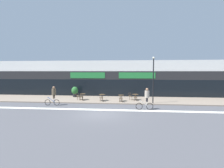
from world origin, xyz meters
name	(u,v)px	position (x,y,z in m)	size (l,w,h in m)	color
ground_plane	(100,114)	(0.00, 0.00, 0.00)	(120.00, 120.00, 0.00)	#4C4C51
sidewalk_slab	(110,100)	(0.00, 7.25, 0.06)	(40.00, 5.50, 0.12)	gray
storefront_facade	(113,78)	(0.00, 11.96, 2.62)	(40.00, 4.06, 5.26)	silver
bike_lane_stripe	(103,110)	(0.00, 1.58, 0.00)	(36.00, 0.70, 0.01)	silver
bistro_table_0	(83,95)	(-3.35, 6.50, 0.66)	(0.74, 0.74, 0.75)	black
bistro_table_1	(102,96)	(-0.80, 6.09, 0.68)	(0.74, 0.74, 0.77)	black
bistro_table_2	(121,97)	(1.54, 5.90, 0.66)	(0.70, 0.70, 0.75)	black
bistro_table_3	(135,96)	(3.26, 7.02, 0.64)	(0.79, 0.79, 0.72)	black
cafe_chair_0_near	(81,96)	(-3.35, 5.87, 0.64)	(0.41, 0.58, 0.90)	#4C3823
cafe_chair_0_side	(78,96)	(-3.97, 6.49, 0.64)	(0.59, 0.42, 0.90)	#4C3823
cafe_chair_1_near	(101,97)	(-0.80, 5.47, 0.64)	(0.43, 0.59, 0.90)	#4C3823
cafe_chair_2_near	(121,98)	(1.53, 5.28, 0.64)	(0.43, 0.59, 0.90)	#4C3823
cafe_chair_3_near	(135,97)	(3.27, 6.40, 0.64)	(0.44, 0.59, 0.90)	#4C3823
cafe_chair_3_side	(130,96)	(2.63, 7.03, 0.64)	(0.59, 0.43, 0.90)	#4C3823
planter_pot	(75,91)	(-5.12, 8.83, 0.91)	(0.91, 0.91, 1.43)	#232326
lamp_post	(153,77)	(5.17, 4.95, 3.12)	(0.26, 0.26, 5.20)	black
cyclist_0	(53,94)	(-5.69, 3.20, 1.24)	(1.65, 0.49, 2.09)	black
cyclist_1	(146,97)	(4.16, 2.07, 1.24)	(1.69, 0.51, 2.11)	black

